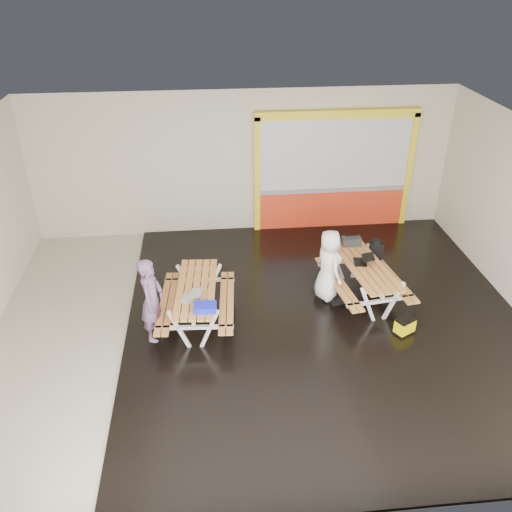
{
  "coord_description": "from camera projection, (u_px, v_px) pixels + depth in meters",
  "views": [
    {
      "loc": [
        -0.89,
        -7.99,
        6.17
      ],
      "look_at": [
        0.0,
        0.9,
        1.0
      ],
      "focal_mm": 37.23,
      "sensor_mm": 36.0,
      "label": 1
    }
  ],
  "objects": [
    {
      "name": "fluke_bag",
      "position": [
        405.0,
        326.0,
        9.7
      ],
      "size": [
        0.44,
        0.39,
        0.32
      ],
      "color": "black",
      "rests_on": "deck"
    },
    {
      "name": "laptop_left",
      "position": [
        191.0,
        296.0,
        9.39
      ],
      "size": [
        0.42,
        0.4,
        0.15
      ],
      "color": "silver",
      "rests_on": "picnic_table_left"
    },
    {
      "name": "kiosk",
      "position": [
        333.0,
        174.0,
        12.9
      ],
      "size": [
        3.88,
        0.16,
        3.0
      ],
      "color": "red",
      "rests_on": "room"
    },
    {
      "name": "room",
      "position": [
        261.0,
        244.0,
        9.17
      ],
      "size": [
        10.02,
        8.02,
        3.52
      ],
      "color": "beige",
      "rests_on": "ground"
    },
    {
      "name": "picnic_table_left",
      "position": [
        197.0,
        296.0,
        9.82
      ],
      "size": [
        1.5,
        2.1,
        0.81
      ],
      "color": "orange",
      "rests_on": "deck"
    },
    {
      "name": "person_left",
      "position": [
        152.0,
        300.0,
        9.3
      ],
      "size": [
        0.51,
        0.66,
        1.62
      ],
      "primitive_type": "imported",
      "rotation": [
        0.0,
        0.0,
        1.34
      ],
      "color": "#6A4B6E",
      "rests_on": "deck"
    },
    {
      "name": "blue_pouch",
      "position": [
        205.0,
        307.0,
        9.08
      ],
      "size": [
        0.39,
        0.29,
        0.11
      ],
      "primitive_type": "cube",
      "rotation": [
        0.0,
        0.0,
        -0.06
      ],
      "color": "#1520DD",
      "rests_on": "picnic_table_left"
    },
    {
      "name": "picnic_table_right",
      "position": [
        365.0,
        273.0,
        10.49
      ],
      "size": [
        1.64,
        2.19,
        0.81
      ],
      "color": "orange",
      "rests_on": "deck"
    },
    {
      "name": "person_right",
      "position": [
        328.0,
        265.0,
        10.34
      ],
      "size": [
        0.65,
        0.82,
        1.47
      ],
      "primitive_type": "imported",
      "rotation": [
        0.0,
        0.0,
        1.85
      ],
      "color": "white",
      "rests_on": "deck"
    },
    {
      "name": "deck",
      "position": [
        326.0,
        320.0,
        10.15
      ],
      "size": [
        7.5,
        7.98,
        0.05
      ],
      "primitive_type": "cube",
      "color": "black",
      "rests_on": "room"
    },
    {
      "name": "backpack",
      "position": [
        376.0,
        249.0,
        11.09
      ],
      "size": [
        0.29,
        0.2,
        0.45
      ],
      "color": "black",
      "rests_on": "picnic_table_right"
    },
    {
      "name": "laptop_right",
      "position": [
        363.0,
        260.0,
        10.47
      ],
      "size": [
        0.43,
        0.39,
        0.16
      ],
      "color": "black",
      "rests_on": "picnic_table_right"
    },
    {
      "name": "dark_case",
      "position": [
        339.0,
        297.0,
        10.64
      ],
      "size": [
        0.49,
        0.42,
        0.16
      ],
      "primitive_type": "cube",
      "rotation": [
        0.0,
        0.0,
        0.32
      ],
      "color": "black",
      "rests_on": "deck"
    },
    {
      "name": "toolbox",
      "position": [
        351.0,
        241.0,
        11.07
      ],
      "size": [
        0.4,
        0.2,
        0.23
      ],
      "color": "black",
      "rests_on": "picnic_table_right"
    }
  ]
}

